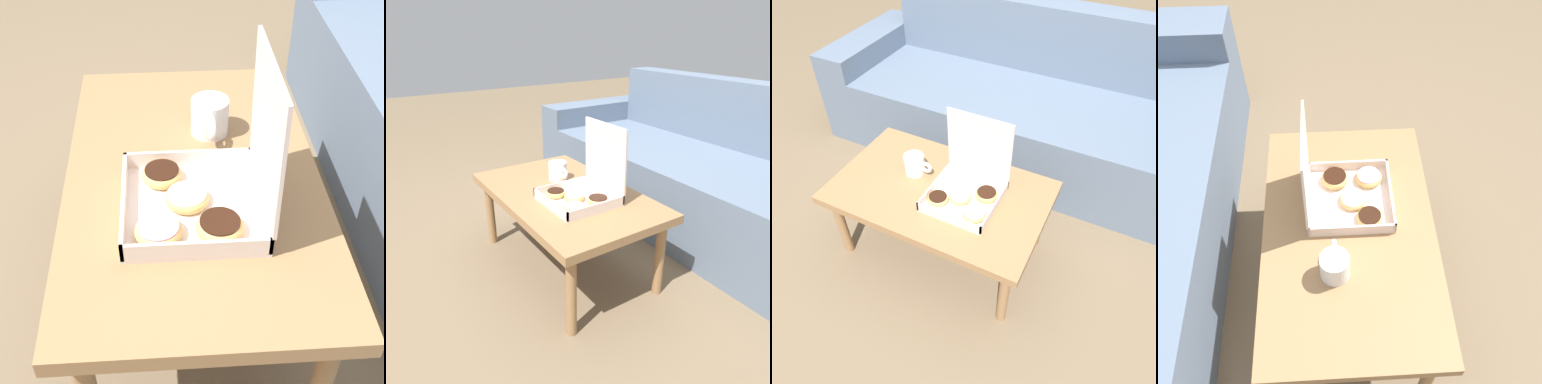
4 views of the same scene
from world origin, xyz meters
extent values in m
plane|color=#756047|center=(0.00, 0.00, 0.00)|extent=(12.00, 12.00, 0.00)
cube|color=slate|center=(0.00, 0.69, 0.22)|extent=(1.89, 0.68, 0.45)
cube|color=slate|center=(0.00, 1.13, 0.43)|extent=(1.89, 0.20, 0.86)
cube|color=slate|center=(-1.06, 0.79, 0.30)|extent=(0.24, 0.88, 0.60)
cube|color=#997047|center=(0.00, -0.16, 0.40)|extent=(0.98, 0.60, 0.04)
cylinder|color=#997047|center=(-0.43, -0.40, 0.19)|extent=(0.04, 0.04, 0.38)
cylinder|color=#997047|center=(0.43, -0.40, 0.19)|extent=(0.04, 0.04, 0.38)
cylinder|color=#997047|center=(-0.43, 0.08, 0.19)|extent=(0.04, 0.04, 0.38)
cylinder|color=#997047|center=(0.43, 0.08, 0.19)|extent=(0.04, 0.04, 0.38)
cube|color=silver|center=(0.13, -0.17, 0.42)|extent=(0.30, 0.30, 0.01)
cube|color=silver|center=(0.13, -0.31, 0.45)|extent=(0.30, 0.01, 0.04)
cube|color=silver|center=(0.13, -0.02, 0.45)|extent=(0.30, 0.01, 0.04)
cube|color=silver|center=(-0.02, -0.17, 0.45)|extent=(0.01, 0.30, 0.04)
cube|color=silver|center=(0.28, -0.17, 0.45)|extent=(0.01, 0.30, 0.04)
cube|color=silver|center=(0.13, -0.02, 0.62)|extent=(0.30, 0.01, 0.30)
torus|color=#E0B266|center=(0.12, -0.18, 0.44)|extent=(0.10, 0.10, 0.03)
cylinder|color=white|center=(0.12, -0.18, 0.45)|extent=(0.08, 0.08, 0.01)
torus|color=#E0B266|center=(0.21, -0.12, 0.45)|extent=(0.10, 0.10, 0.04)
cylinder|color=black|center=(0.21, -0.12, 0.46)|extent=(0.08, 0.08, 0.02)
torus|color=#E0B266|center=(0.21, -0.24, 0.44)|extent=(0.10, 0.10, 0.03)
cylinder|color=pink|center=(0.21, -0.24, 0.45)|extent=(0.08, 0.08, 0.01)
torus|color=#E0B266|center=(0.03, -0.23, 0.44)|extent=(0.09, 0.09, 0.03)
cylinder|color=black|center=(0.03, -0.23, 0.45)|extent=(0.08, 0.08, 0.01)
cylinder|color=white|center=(-0.16, -0.10, 0.47)|extent=(0.10, 0.10, 0.09)
torus|color=white|center=(-0.10, -0.10, 0.47)|extent=(0.06, 0.02, 0.06)
camera|label=1|loc=(0.98, -0.22, 1.22)|focal=50.00mm
camera|label=2|loc=(1.43, -1.02, 1.16)|focal=35.00mm
camera|label=3|loc=(0.64, -1.19, 1.61)|focal=35.00mm
camera|label=4|loc=(-0.85, -0.11, 1.72)|focal=42.00mm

